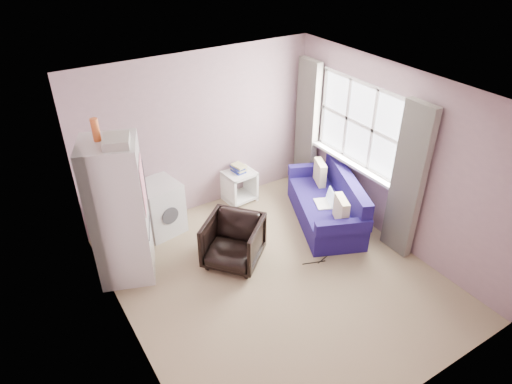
# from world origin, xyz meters

# --- Properties ---
(room) EXTENTS (3.84, 4.24, 2.54)m
(room) POSITION_xyz_m (0.02, 0.01, 1.25)
(room) COLOR #988463
(room) RESTS_ON ground
(armchair) EXTENTS (0.98, 0.98, 0.74)m
(armchair) POSITION_xyz_m (-0.31, 0.60, 0.37)
(armchair) COLOR black
(armchair) RESTS_ON ground
(fridge) EXTENTS (0.85, 0.85, 2.18)m
(fridge) POSITION_xyz_m (-1.60, 1.14, 0.97)
(fridge) COLOR silver
(fridge) RESTS_ON ground
(washing_machine) EXTENTS (0.65, 0.65, 0.80)m
(washing_machine) POSITION_xyz_m (-0.87, 1.80, 0.42)
(washing_machine) COLOR silver
(washing_machine) RESTS_ON ground
(side_table) EXTENTS (0.51, 0.51, 0.65)m
(side_table) POSITION_xyz_m (0.55, 1.93, 0.31)
(side_table) COLOR white
(side_table) RESTS_ON ground
(sofa) EXTENTS (1.41, 1.92, 0.78)m
(sofa) POSITION_xyz_m (1.40, 0.66, 0.29)
(sofa) COLOR navy
(sofa) RESTS_ON ground
(window_dressing) EXTENTS (0.17, 2.62, 2.18)m
(window_dressing) POSITION_xyz_m (1.78, 0.70, 1.11)
(window_dressing) COLOR white
(window_dressing) RESTS_ON ground
(floor_cables) EXTENTS (0.52, 0.12, 0.01)m
(floor_cables) POSITION_xyz_m (0.70, -0.02, 0.01)
(floor_cables) COLOR black
(floor_cables) RESTS_ON ground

